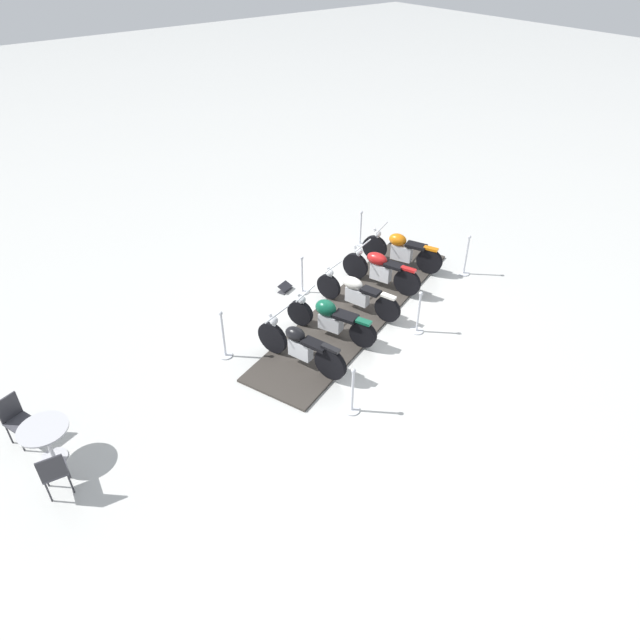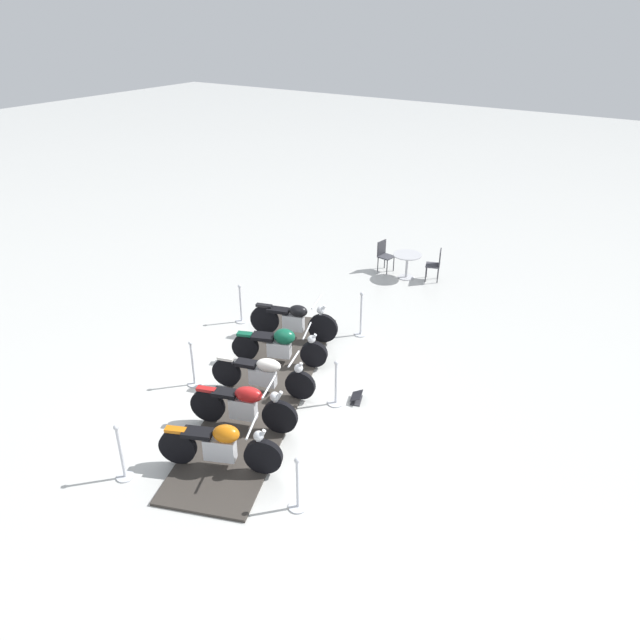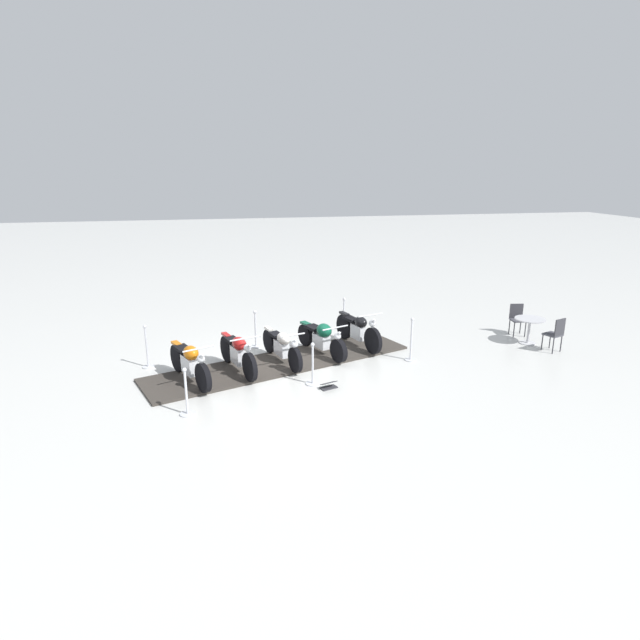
{
  "view_description": "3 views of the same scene",
  "coord_description": "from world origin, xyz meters",
  "px_view_note": "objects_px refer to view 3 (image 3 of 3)",
  "views": [
    {
      "loc": [
        -7.53,
        -8.26,
        7.72
      ],
      "look_at": [
        -1.75,
        -0.83,
        0.97
      ],
      "focal_mm": 32.15,
      "sensor_mm": 36.0,
      "label": 1
    },
    {
      "loc": [
        8.21,
        6.79,
        7.28
      ],
      "look_at": [
        -2.24,
        -0.06,
        0.73
      ],
      "focal_mm": 34.31,
      "sensor_mm": 36.0,
      "label": 2
    },
    {
      "loc": [
        1.58,
        12.48,
        4.82
      ],
      "look_at": [
        -1.17,
        -0.81,
        0.86
      ],
      "focal_mm": 29.44,
      "sensor_mm": 36.0,
      "label": 3
    }
  ],
  "objects_px": {
    "motorcycle_cream": "(282,346)",
    "info_placard": "(329,386)",
    "stanchion_left_mid": "(256,335)",
    "cafe_table": "(530,325)",
    "stanchion_right_rear": "(411,345)",
    "motorcycle_maroon": "(238,352)",
    "stanchion_right_mid": "(313,371)",
    "motorcycle_copper": "(190,362)",
    "motorcycle_black": "(359,329)",
    "stanchion_left_front": "(147,353)",
    "cafe_chair_across_table": "(517,317)",
    "stanchion_right_front": "(187,399)",
    "cafe_chair_near_table": "(555,333)",
    "motorcycle_forest": "(322,338)",
    "stanchion_left_rear": "(344,319)"
  },
  "relations": [
    {
      "from": "motorcycle_copper",
      "to": "motorcycle_forest",
      "type": "relative_size",
      "value": 0.99
    },
    {
      "from": "stanchion_right_front",
      "to": "cafe_table",
      "type": "bearing_deg",
      "value": -164.19
    },
    {
      "from": "motorcycle_forest",
      "to": "info_placard",
      "type": "bearing_deg",
      "value": -29.59
    },
    {
      "from": "motorcycle_cream",
      "to": "info_placard",
      "type": "xyz_separation_m",
      "value": [
        -0.82,
        1.72,
        -0.44
      ]
    },
    {
      "from": "cafe_chair_near_table",
      "to": "stanchion_right_mid",
      "type": "bearing_deg",
      "value": 77.33
    },
    {
      "from": "info_placard",
      "to": "cafe_table",
      "type": "distance_m",
      "value": 6.55
    },
    {
      "from": "stanchion_right_front",
      "to": "info_placard",
      "type": "xyz_separation_m",
      "value": [
        -3.09,
        -0.71,
        -0.27
      ]
    },
    {
      "from": "motorcycle_copper",
      "to": "cafe_chair_across_table",
      "type": "bearing_deg",
      "value": 77.36
    },
    {
      "from": "motorcycle_black",
      "to": "cafe_chair_across_table",
      "type": "bearing_deg",
      "value": 75.39
    },
    {
      "from": "stanchion_right_mid",
      "to": "cafe_chair_near_table",
      "type": "xyz_separation_m",
      "value": [
        -6.83,
        -0.85,
        0.23
      ]
    },
    {
      "from": "motorcycle_black",
      "to": "stanchion_right_rear",
      "type": "xyz_separation_m",
      "value": [
        -1.06,
        1.22,
        -0.12
      ]
    },
    {
      "from": "motorcycle_black",
      "to": "stanchion_right_mid",
      "type": "height_order",
      "value": "motorcycle_black"
    },
    {
      "from": "motorcycle_maroon",
      "to": "stanchion_right_mid",
      "type": "distance_m",
      "value": 1.94
    },
    {
      "from": "motorcycle_forest",
      "to": "stanchion_right_rear",
      "type": "distance_m",
      "value": 2.33
    },
    {
      "from": "stanchion_right_rear",
      "to": "cafe_chair_across_table",
      "type": "relative_size",
      "value": 1.25
    },
    {
      "from": "stanchion_right_front",
      "to": "cafe_chair_across_table",
      "type": "relative_size",
      "value": 1.1
    },
    {
      "from": "stanchion_right_rear",
      "to": "info_placard",
      "type": "height_order",
      "value": "stanchion_right_rear"
    },
    {
      "from": "stanchion_right_rear",
      "to": "cafe_chair_near_table",
      "type": "distance_m",
      "value": 4.05
    },
    {
      "from": "stanchion_left_front",
      "to": "motorcycle_copper",
      "type": "bearing_deg",
      "value": 130.35
    },
    {
      "from": "stanchion_left_rear",
      "to": "stanchion_left_mid",
      "type": "bearing_deg",
      "value": 20.05
    },
    {
      "from": "stanchion_right_mid",
      "to": "stanchion_right_rear",
      "type": "distance_m",
      "value": 2.96
    },
    {
      "from": "motorcycle_black",
      "to": "stanchion_left_rear",
      "type": "distance_m",
      "value": 1.68
    },
    {
      "from": "stanchion_left_front",
      "to": "cafe_table",
      "type": "xyz_separation_m",
      "value": [
        -10.39,
        0.25,
        0.17
      ]
    },
    {
      "from": "motorcycle_cream",
      "to": "cafe_chair_across_table",
      "type": "height_order",
      "value": "motorcycle_cream"
    },
    {
      "from": "stanchion_left_mid",
      "to": "cafe_table",
      "type": "height_order",
      "value": "stanchion_left_mid"
    },
    {
      "from": "motorcycle_copper",
      "to": "motorcycle_maroon",
      "type": "relative_size",
      "value": 1.01
    },
    {
      "from": "motorcycle_maroon",
      "to": "info_placard",
      "type": "bearing_deg",
      "value": 36.98
    },
    {
      "from": "motorcycle_copper",
      "to": "motorcycle_black",
      "type": "bearing_deg",
      "value": 86.42
    },
    {
      "from": "stanchion_left_front",
      "to": "cafe_table",
      "type": "relative_size",
      "value": 1.33
    },
    {
      "from": "motorcycle_forest",
      "to": "cafe_chair_across_table",
      "type": "xyz_separation_m",
      "value": [
        -6.07,
        -0.62,
        0.03
      ]
    },
    {
      "from": "motorcycle_forest",
      "to": "stanchion_right_front",
      "type": "bearing_deg",
      "value": -71.69
    },
    {
      "from": "stanchion_right_front",
      "to": "stanchion_right_rear",
      "type": "bearing_deg",
      "value": -159.95
    },
    {
      "from": "motorcycle_maroon",
      "to": "info_placard",
      "type": "relative_size",
      "value": 4.79
    },
    {
      "from": "stanchion_left_mid",
      "to": "cafe_chair_near_table",
      "type": "distance_m",
      "value": 8.15
    },
    {
      "from": "motorcycle_copper",
      "to": "stanchion_right_rear",
      "type": "bearing_deg",
      "value": 70.58
    },
    {
      "from": "stanchion_left_rear",
      "to": "cafe_chair_near_table",
      "type": "bearing_deg",
      "value": 149.07
    },
    {
      "from": "stanchion_right_mid",
      "to": "stanchion_left_rear",
      "type": "height_order",
      "value": "stanchion_left_rear"
    },
    {
      "from": "motorcycle_cream",
      "to": "stanchion_right_front",
      "type": "bearing_deg",
      "value": -59.3
    },
    {
      "from": "stanchion_left_front",
      "to": "stanchion_right_mid",
      "type": "bearing_deg",
      "value": 153.93
    },
    {
      "from": "stanchion_left_mid",
      "to": "cafe_chair_across_table",
      "type": "bearing_deg",
      "value": 176.66
    },
    {
      "from": "info_placard",
      "to": "stanchion_left_mid",
      "type": "bearing_deg",
      "value": -86.99
    },
    {
      "from": "stanchion_right_mid",
      "to": "stanchion_left_front",
      "type": "height_order",
      "value": "stanchion_left_front"
    },
    {
      "from": "stanchion_right_mid",
      "to": "stanchion_right_rear",
      "type": "height_order",
      "value": "stanchion_right_rear"
    },
    {
      "from": "motorcycle_black",
      "to": "cafe_chair_near_table",
      "type": "height_order",
      "value": "motorcycle_black"
    },
    {
      "from": "motorcycle_black",
      "to": "stanchion_left_mid",
      "type": "bearing_deg",
      "value": -120.15
    },
    {
      "from": "motorcycle_cream",
      "to": "info_placard",
      "type": "relative_size",
      "value": 5.13
    },
    {
      "from": "motorcycle_maroon",
      "to": "stanchion_right_rear",
      "type": "bearing_deg",
      "value": 71.19
    },
    {
      "from": "stanchion_left_mid",
      "to": "cafe_table",
      "type": "xyz_separation_m",
      "value": [
        -7.61,
        1.27,
        0.2
      ]
    },
    {
      "from": "stanchion_right_mid",
      "to": "info_placard",
      "type": "height_order",
      "value": "stanchion_right_mid"
    },
    {
      "from": "stanchion_right_rear",
      "to": "motorcycle_black",
      "type": "bearing_deg",
      "value": -49.04
    }
  ]
}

